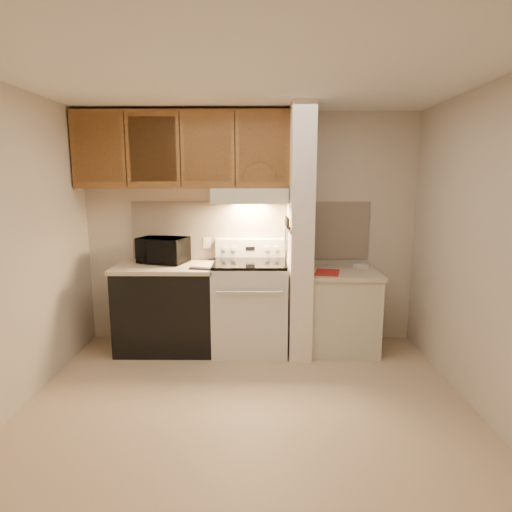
{
  "coord_description": "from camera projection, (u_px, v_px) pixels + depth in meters",
  "views": [
    {
      "loc": [
        0.1,
        -3.19,
        1.79
      ],
      "look_at": [
        0.07,
        0.75,
        1.08
      ],
      "focal_mm": 30.0,
      "sensor_mm": 36.0,
      "label": 1
    }
  ],
  "objects": [
    {
      "name": "floor",
      "position": [
        247.0,
        404.0,
        3.45
      ],
      "size": [
        3.6,
        3.6,
        0.0
      ],
      "primitive_type": "plane",
      "color": "#CBAE8D",
      "rests_on": "ground"
    },
    {
      "name": "ceiling",
      "position": [
        246.0,
        77.0,
        3.01
      ],
      "size": [
        3.6,
        3.6,
        0.0
      ],
      "primitive_type": "plane",
      "rotation": [
        3.14,
        0.0,
        0.0
      ],
      "color": "white",
      "rests_on": "wall_back"
    },
    {
      "name": "wall_back",
      "position": [
        250.0,
        229.0,
        4.71
      ],
      "size": [
        3.6,
        2.5,
        0.02
      ],
      "primitive_type": "cube",
      "rotation": [
        1.57,
        0.0,
        0.0
      ],
      "color": "beige",
      "rests_on": "floor"
    },
    {
      "name": "wall_left",
      "position": [
        10.0,
        251.0,
        3.25
      ],
      "size": [
        0.02,
        3.0,
        2.5
      ],
      "primitive_type": "cube",
      "color": "beige",
      "rests_on": "floor"
    },
    {
      "name": "wall_right",
      "position": [
        485.0,
        252.0,
        3.22
      ],
      "size": [
        0.02,
        3.0,
        2.5
      ],
      "primitive_type": "cube",
      "color": "beige",
      "rests_on": "floor"
    },
    {
      "name": "backsplash",
      "position": [
        250.0,
        231.0,
        4.7
      ],
      "size": [
        2.6,
        0.02,
        0.63
      ],
      "primitive_type": "cube",
      "color": "white",
      "rests_on": "wall_back"
    },
    {
      "name": "range_body",
      "position": [
        250.0,
        307.0,
        4.51
      ],
      "size": [
        0.76,
        0.65,
        0.92
      ],
      "primitive_type": "cube",
      "color": "silver",
      "rests_on": "floor"
    },
    {
      "name": "oven_window",
      "position": [
        249.0,
        313.0,
        4.19
      ],
      "size": [
        0.5,
        0.01,
        0.3
      ],
      "primitive_type": "cube",
      "color": "black",
      "rests_on": "range_body"
    },
    {
      "name": "oven_handle",
      "position": [
        249.0,
        292.0,
        4.11
      ],
      "size": [
        0.65,
        0.02,
        0.02
      ],
      "primitive_type": "cylinder",
      "rotation": [
        0.0,
        1.57,
        0.0
      ],
      "color": "silver",
      "rests_on": "range_body"
    },
    {
      "name": "cooktop",
      "position": [
        250.0,
        263.0,
        4.42
      ],
      "size": [
        0.74,
        0.64,
        0.03
      ],
      "primitive_type": "cube",
      "color": "black",
      "rests_on": "range_body"
    },
    {
      "name": "range_backguard",
      "position": [
        250.0,
        248.0,
        4.68
      ],
      "size": [
        0.76,
        0.08,
        0.2
      ],
      "primitive_type": "cube",
      "color": "silver",
      "rests_on": "range_body"
    },
    {
      "name": "range_display",
      "position": [
        250.0,
        248.0,
        4.64
      ],
      "size": [
        0.1,
        0.01,
        0.04
      ],
      "primitive_type": "cube",
      "color": "black",
      "rests_on": "range_backguard"
    },
    {
      "name": "range_knob_left_outer",
      "position": [
        225.0,
        249.0,
        4.64
      ],
      "size": [
        0.05,
        0.02,
        0.05
      ],
      "primitive_type": "cylinder",
      "rotation": [
        1.57,
        0.0,
        0.0
      ],
      "color": "silver",
      "rests_on": "range_backguard"
    },
    {
      "name": "range_knob_left_inner",
      "position": [
        234.0,
        249.0,
        4.64
      ],
      "size": [
        0.05,
        0.02,
        0.05
      ],
      "primitive_type": "cylinder",
      "rotation": [
        1.57,
        0.0,
        0.0
      ],
      "color": "silver",
      "rests_on": "range_backguard"
    },
    {
      "name": "range_knob_right_inner",
      "position": [
        267.0,
        249.0,
        4.64
      ],
      "size": [
        0.05,
        0.02,
        0.05
      ],
      "primitive_type": "cylinder",
      "rotation": [
        1.57,
        0.0,
        0.0
      ],
      "color": "silver",
      "rests_on": "range_backguard"
    },
    {
      "name": "range_knob_right_outer",
      "position": [
        276.0,
        249.0,
        4.64
      ],
      "size": [
        0.05,
        0.02,
        0.05
      ],
      "primitive_type": "cylinder",
      "rotation": [
        1.57,
        0.0,
        0.0
      ],
      "color": "silver",
      "rests_on": "range_backguard"
    },
    {
      "name": "dishwasher_front",
      "position": [
        167.0,
        309.0,
        4.53
      ],
      "size": [
        1.0,
        0.63,
        0.87
      ],
      "primitive_type": "cube",
      "color": "black",
      "rests_on": "floor"
    },
    {
      "name": "left_countertop",
      "position": [
        165.0,
        267.0,
        4.45
      ],
      "size": [
        1.04,
        0.67,
        0.04
      ],
      "primitive_type": "cube",
      "color": "beige",
      "rests_on": "dishwasher_front"
    },
    {
      "name": "spoon_rest",
      "position": [
        201.0,
        268.0,
        4.24
      ],
      "size": [
        0.25,
        0.13,
        0.02
      ],
      "primitive_type": "cube",
      "rotation": [
        0.0,
        0.0,
        -0.23
      ],
      "color": "black",
      "rests_on": "left_countertop"
    },
    {
      "name": "teal_jar",
      "position": [
        170.0,
        260.0,
        4.43
      ],
      "size": [
        0.1,
        0.1,
        0.11
      ],
      "primitive_type": "cylinder",
      "rotation": [
        0.0,
        0.0,
        -0.02
      ],
      "color": "#255B4E",
      "rests_on": "left_countertop"
    },
    {
      "name": "outlet",
      "position": [
        207.0,
        243.0,
        4.71
      ],
      "size": [
        0.08,
        0.01,
        0.12
      ],
      "primitive_type": "cube",
      "color": "beige",
      "rests_on": "backsplash"
    },
    {
      "name": "microwave",
      "position": [
        163.0,
        250.0,
        4.56
      ],
      "size": [
        0.57,
        0.46,
        0.27
      ],
      "primitive_type": "imported",
      "rotation": [
        0.0,
        0.0,
        -0.29
      ],
      "color": "black",
      "rests_on": "left_countertop"
    },
    {
      "name": "partition_pillar",
      "position": [
        300.0,
        233.0,
        4.36
      ],
      "size": [
        0.22,
        0.7,
        2.5
      ],
      "primitive_type": "cube",
      "color": "white",
      "rests_on": "floor"
    },
    {
      "name": "pillar_trim",
      "position": [
        288.0,
        228.0,
        4.35
      ],
      "size": [
        0.01,
        0.7,
        0.04
      ],
      "primitive_type": "cube",
      "color": "brown",
      "rests_on": "partition_pillar"
    },
    {
      "name": "knife_strip",
      "position": [
        288.0,
        227.0,
        4.3
      ],
      "size": [
        0.02,
        0.42,
        0.04
      ],
      "primitive_type": "cube",
      "color": "black",
      "rests_on": "partition_pillar"
    },
    {
      "name": "knife_blade_a",
      "position": [
        288.0,
        239.0,
        4.16
      ],
      "size": [
        0.01,
        0.03,
        0.16
      ],
      "primitive_type": "cube",
      "color": "silver",
      "rests_on": "knife_strip"
    },
    {
      "name": "knife_handle_a",
      "position": [
        288.0,
        224.0,
        4.12
      ],
      "size": [
        0.02,
        0.02,
        0.1
      ],
      "primitive_type": "cylinder",
      "color": "black",
      "rests_on": "knife_strip"
    },
    {
      "name": "knife_blade_b",
      "position": [
        287.0,
        239.0,
        4.23
      ],
      "size": [
        0.01,
        0.04,
        0.18
      ],
      "primitive_type": "cube",
      "color": "silver",
      "rests_on": "knife_strip"
    },
    {
      "name": "knife_handle_b",
      "position": [
        287.0,
        223.0,
        4.22
      ],
      "size": [
        0.02,
        0.02,
        0.1
      ],
      "primitive_type": "cylinder",
      "color": "black",
      "rests_on": "knife_strip"
    },
    {
      "name": "knife_blade_c",
      "position": [
        287.0,
        238.0,
        4.33
      ],
      "size": [
        0.01,
        0.04,
        0.2
      ],
      "primitive_type": "cube",
      "color": "silver",
      "rests_on": "knife_strip"
    },
    {
      "name": "knife_handle_c",
      "position": [
        287.0,
        222.0,
        4.29
      ],
      "size": [
        0.02,
        0.02,
        0.1
      ],
      "primitive_type": "cylinder",
      "color": "black",
      "rests_on": "knife_strip"
    },
    {
      "name": "knife_blade_d",
      "position": [
        286.0,
        235.0,
        4.41
      ],
      "size": [
        0.01,
        0.04,
        0.16
      ],
      "primitive_type": "cube",
      "color": "silver",
      "rests_on": "knife_strip"
    },
    {
      "name": "knife_handle_d",
      "position": [
        286.0,
        221.0,
        4.37
      ],
      "size": [
        0.02,
        0.02,
        0.1
      ],
      "primitive_type": "cylinder",
      "color": "black",
      "rests_on": "knife_strip"
    },
    {
      "name": "knife_blade_e",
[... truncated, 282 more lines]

